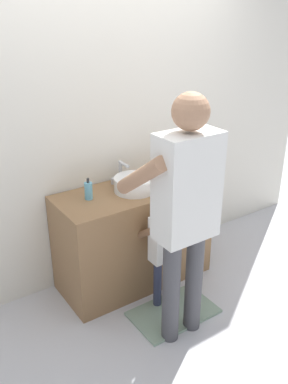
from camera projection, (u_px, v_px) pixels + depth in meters
ground_plane at (154, 296)px, 3.40m from camera, size 14.00×14.00×0.00m
back_wall at (111, 116)px, 3.31m from camera, size 4.40×0.08×2.70m
vanity_cabinet at (134, 236)px, 3.45m from camera, size 1.24×0.54×0.83m
sink_basin at (135, 184)px, 3.24m from camera, size 0.32×0.32×0.11m
faucet at (121, 173)px, 3.38m from camera, size 0.18×0.14×0.18m
toothbrush_cup at (171, 171)px, 3.51m from camera, size 0.07×0.07×0.21m
soap_bottle at (89, 191)px, 3.10m from camera, size 0.06×0.06×0.16m
bath_mat at (173, 312)px, 3.20m from camera, size 0.64×0.40×0.02m
child_toddler at (163, 244)px, 3.10m from camera, size 0.28×0.28×0.90m
adult_parent at (185, 202)px, 2.62m from camera, size 0.53×0.56×1.72m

